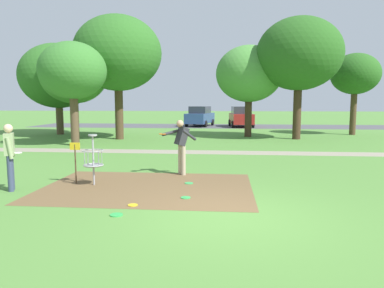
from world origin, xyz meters
The scene contains 20 objects.
ground_plane centered at (0.00, 0.00, 0.00)m, with size 160.00×160.00×0.00m, color #518438.
dirt_tee_pad centered at (-2.12, 2.27, 0.00)m, with size 5.53×3.89×0.01m, color brown.
disc_golf_basket centered at (-3.70, 2.44, 0.75)m, with size 0.98×0.58×1.39m.
player_foreground_watching centered at (-1.42, 4.05, 0.99)m, with size 1.15×0.54×1.71m.
player_throwing centered at (-5.52, 1.63, 0.97)m, with size 0.45×0.49×1.71m.
frisbee_by_tee centered at (-0.98, 1.31, 0.01)m, with size 0.24×0.24×0.02m, color green.
frisbee_mid_grass centered at (-1.06, 2.81, 0.01)m, with size 0.24×0.24×0.02m, color green.
frisbee_far_left centered at (-2.23, -0.11, 0.01)m, with size 0.26×0.26×0.02m, color green.
frisbee_far_right centered at (-2.07, 0.59, 0.01)m, with size 0.22×0.22×0.02m, color gold.
tree_near_left centered at (4.26, 15.30, 5.07)m, with size 5.07×5.07×7.25m.
tree_near_right centered at (-11.56, 17.10, 4.02)m, with size 5.17×5.17×6.23m.
tree_mid_left centered at (-7.84, 10.98, 3.82)m, with size 3.41×3.41×5.30m.
tree_mid_center centered at (8.68, 18.62, 4.10)m, with size 3.25×3.25×5.53m.
tree_mid_right centered at (-9.67, 15.33, 3.91)m, with size 4.19×4.19×5.71m.
tree_far_left centered at (1.42, 16.59, 4.02)m, with size 4.24×4.24×5.85m.
tree_far_center centered at (-6.46, 14.29, 5.10)m, with size 5.21×5.21×7.34m.
parking_lot_strip centered at (0.00, 26.52, 0.00)m, with size 36.00×6.00×0.01m, color #4C4C51.
parked_car_leftmost centered at (-2.41, 26.45, 0.92)m, with size 2.61×4.48×1.84m.
parked_car_center_left centered at (1.36, 25.88, 0.92)m, with size 2.25×4.34×1.84m.
gravel_path centered at (0.00, 9.08, 0.00)m, with size 40.00×1.24×0.00m, color gray.
Camera 1 is at (-0.07, -6.90, 2.27)m, focal length 33.49 mm.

